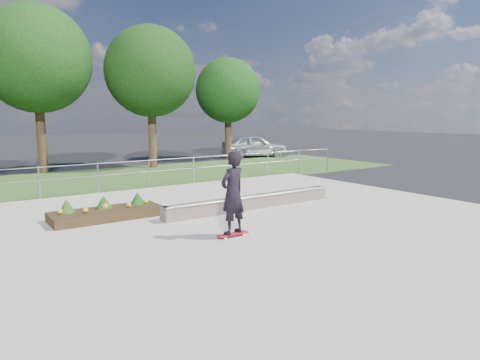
# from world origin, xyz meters

# --- Properties ---
(ground) EXTENTS (120.00, 120.00, 0.00)m
(ground) POSITION_xyz_m (0.00, 0.00, 0.00)
(ground) COLOR black
(ground) RESTS_ON ground
(grass_verge) EXTENTS (30.00, 8.00, 0.02)m
(grass_verge) POSITION_xyz_m (0.00, 11.00, 0.01)
(grass_verge) COLOR #315020
(grass_verge) RESTS_ON ground
(concrete_slab) EXTENTS (15.00, 15.00, 0.06)m
(concrete_slab) POSITION_xyz_m (0.00, 0.00, 0.03)
(concrete_slab) COLOR #A8A195
(concrete_slab) RESTS_ON ground
(fence) EXTENTS (20.06, 0.06, 1.20)m
(fence) POSITION_xyz_m (0.00, 7.50, 0.77)
(fence) COLOR gray
(fence) RESTS_ON ground
(tree_mid_left) EXTENTS (5.25, 5.25, 8.25)m
(tree_mid_left) POSITION_xyz_m (-2.50, 15.00, 5.61)
(tree_mid_left) COLOR #2E2112
(tree_mid_left) RESTS_ON ground
(tree_mid_right) EXTENTS (4.90, 4.90, 7.70)m
(tree_mid_right) POSITION_xyz_m (3.00, 14.00, 5.23)
(tree_mid_right) COLOR #352415
(tree_mid_right) RESTS_ON ground
(tree_far_right) EXTENTS (4.20, 4.20, 6.60)m
(tree_far_right) POSITION_xyz_m (9.00, 15.50, 4.48)
(tree_far_right) COLOR #352315
(tree_far_right) RESTS_ON ground
(grind_ledge) EXTENTS (6.00, 0.44, 0.43)m
(grind_ledge) POSITION_xyz_m (1.09, 2.10, 0.26)
(grind_ledge) COLOR brown
(grind_ledge) RESTS_ON concrete_slab
(planter_bed) EXTENTS (3.00, 1.20, 0.61)m
(planter_bed) POSITION_xyz_m (-3.00, 3.45, 0.24)
(planter_bed) COLOR black
(planter_bed) RESTS_ON concrete_slab
(skateboarder) EXTENTS (0.81, 0.63, 2.04)m
(skateboarder) POSITION_xyz_m (-1.15, -0.13, 1.11)
(skateboarder) COLOR white
(skateboarder) RESTS_ON concrete_slab
(parked_car) EXTENTS (4.96, 3.44, 1.57)m
(parked_car) POSITION_xyz_m (11.36, 15.74, 0.78)
(parked_car) COLOR #A6ABB0
(parked_car) RESTS_ON ground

